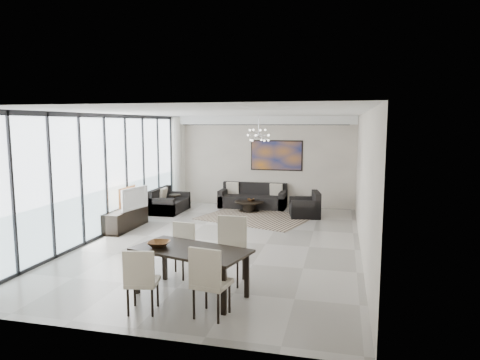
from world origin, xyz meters
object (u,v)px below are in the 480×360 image
(coffee_table, at_px, (249,206))
(television, at_px, (132,198))
(tv_console, at_px, (126,219))
(dining_table, at_px, (191,254))
(sofa_main, at_px, (253,199))

(coffee_table, xyz_separation_m, television, (-2.43, -2.84, 0.62))
(tv_console, height_order, dining_table, dining_table)
(dining_table, bearing_deg, television, 128.46)
(television, height_order, dining_table, television)
(tv_console, bearing_deg, coffee_table, 48.17)
(coffee_table, bearing_deg, tv_console, -131.83)
(coffee_table, bearing_deg, television, -130.55)
(tv_console, distance_m, dining_table, 4.79)
(tv_console, relative_size, dining_table, 0.84)
(coffee_table, distance_m, dining_table, 6.57)
(sofa_main, bearing_deg, dining_table, -85.89)
(television, xyz_separation_m, dining_table, (2.93, -3.69, -0.13))
(coffee_table, distance_m, sofa_main, 0.64)
(coffee_table, bearing_deg, dining_table, -85.61)
(sofa_main, height_order, television, television)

